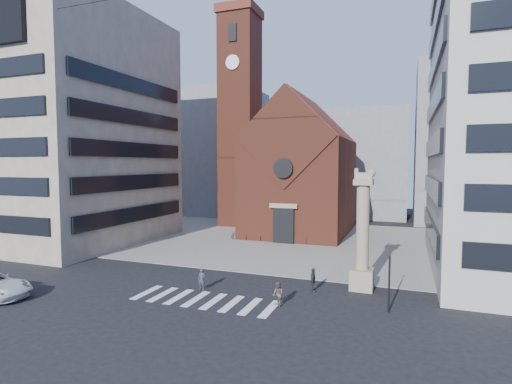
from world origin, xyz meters
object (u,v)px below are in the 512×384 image
scooter_0 (235,235)px  lion_column (363,242)px  traffic_light (389,275)px  pedestrian_0 (202,279)px  pedestrian_1 (278,294)px  pedestrian_2 (313,280)px

scooter_0 → lion_column: bearing=-39.8°
traffic_light → pedestrian_0: traffic_light is taller
pedestrian_1 → pedestrian_2: pedestrian_2 is taller
lion_column → pedestrian_0: size_ratio=5.58×
scooter_0 → pedestrian_0: bearing=-71.2°
pedestrian_2 → pedestrian_0: bearing=100.1°
traffic_light → scooter_0: size_ratio=2.54×
lion_column → traffic_light: 4.62m
pedestrian_2 → pedestrian_1: bearing=150.8°
traffic_light → pedestrian_1: traffic_light is taller
pedestrian_0 → traffic_light: bearing=3.4°
pedestrian_0 → pedestrian_2: bearing=20.5°
lion_column → pedestrian_1: (-4.59, -5.37, -2.68)m
pedestrian_0 → scooter_0: size_ratio=0.92×
pedestrian_1 → pedestrian_2: 3.91m
pedestrian_2 → scooter_0: (-13.19, 16.39, -0.35)m
pedestrian_1 → scooter_0: size_ratio=0.92×
pedestrian_0 → pedestrian_1: 6.21m
pedestrian_0 → pedestrian_2: 7.90m
traffic_light → scooter_0: traffic_light is taller
pedestrian_0 → pedestrian_1: bearing=-8.6°
lion_column → pedestrian_2: size_ratio=5.16×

